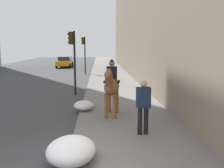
% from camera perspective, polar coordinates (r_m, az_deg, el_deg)
% --- Properties ---
extents(mounted_horse_near, '(2.14, 0.81, 2.21)m').
position_cam_1_polar(mounted_horse_near, '(9.44, -0.12, -0.35)').
color(mounted_horse_near, brown).
rests_on(mounted_horse_near, sidewalk_slab).
extents(pedestrian_greeting, '(0.31, 0.43, 1.70)m').
position_cam_1_polar(pedestrian_greeting, '(7.57, 7.24, -4.43)').
color(pedestrian_greeting, black).
rests_on(pedestrian_greeting, sidewalk_slab).
extents(car_near_lane, '(4.18, 2.00, 1.44)m').
position_cam_1_polar(car_near_lane, '(34.10, -10.87, 5.09)').
color(car_near_lane, orange).
rests_on(car_near_lane, ground).
extents(traffic_light_near_curb, '(0.20, 0.44, 3.67)m').
position_cam_1_polar(traffic_light_near_curb, '(14.29, -9.03, 7.23)').
color(traffic_light_near_curb, black).
rests_on(traffic_light_near_curb, ground).
extents(traffic_light_far_curb, '(0.20, 0.44, 3.76)m').
position_cam_1_polar(traffic_light_far_curb, '(25.21, -6.50, 8.00)').
color(traffic_light_far_curb, black).
rests_on(traffic_light_far_curb, ground).
extents(snow_pile_near, '(1.51, 1.17, 0.52)m').
position_cam_1_polar(snow_pile_near, '(6.10, -9.41, -14.84)').
color(snow_pile_near, white).
rests_on(snow_pile_near, sidewalk_slab).
extents(snow_pile_far, '(1.08, 0.83, 0.37)m').
position_cam_1_polar(snow_pile_far, '(10.66, -6.57, -4.93)').
color(snow_pile_far, white).
rests_on(snow_pile_far, sidewalk_slab).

